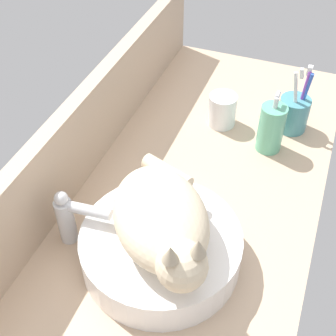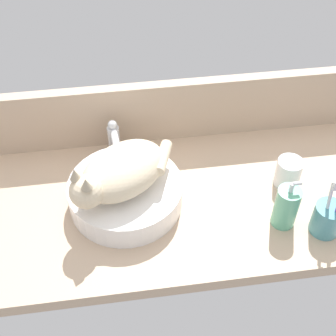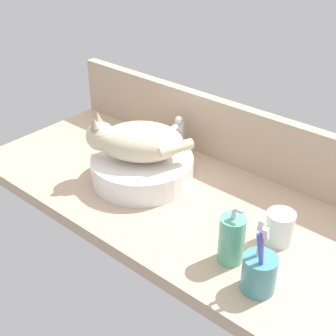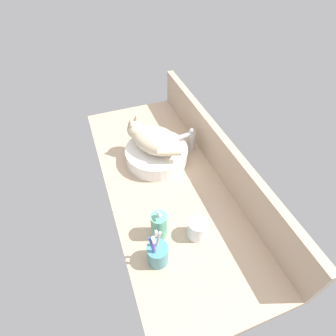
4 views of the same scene
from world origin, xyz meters
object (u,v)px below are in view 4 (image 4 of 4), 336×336
faucet (189,139)px  soap_dispenser (159,225)px  sink_basin (156,155)px  water_glass (197,230)px  cat (153,139)px  toothbrush_cup (158,254)px

faucet → soap_dispenser: soap_dispenser is taller
sink_basin → water_glass: bearing=1.8°
water_glass → soap_dispenser: bearing=-111.6°
sink_basin → water_glass: 46.83cm
sink_basin → water_glass: water_glass is taller
water_glass → sink_basin: bearing=-178.2°
soap_dispenser → sink_basin: bearing=163.4°
cat → water_glass: 48.86cm
faucet → water_glass: (48.53, -17.63, -3.55)cm
cat → toothbrush_cup: size_ratio=1.61×
cat → faucet: 20.85cm
sink_basin → soap_dispenser: bearing=-16.6°
cat → soap_dispenser: 44.47cm
sink_basin → cat: cat is taller
sink_basin → toothbrush_cup: bearing=-17.6°
toothbrush_cup → faucet: bearing=146.3°
sink_basin → faucet: (-1.72, 19.08, 3.54)cm
sink_basin → soap_dispenser: size_ratio=1.99×
cat → toothbrush_cup: 55.43cm
toothbrush_cup → soap_dispenser: bearing=158.3°
soap_dispenser → water_glass: 15.06cm
toothbrush_cup → water_glass: toothbrush_cup is taller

